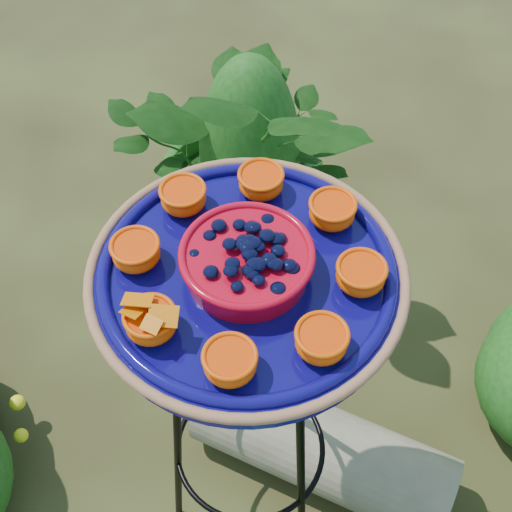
# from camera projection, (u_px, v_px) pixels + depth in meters

# --- Properties ---
(ground_plane) EXTENTS (20.00, 20.00, 0.00)m
(ground_plane) POSITION_uv_depth(u_px,v_px,m) (245.00, 478.00, 1.82)
(ground_plane) COLOR black
(ground_plane) RESTS_ON ground
(tripod_stand) EXTENTS (0.41, 0.41, 0.90)m
(tripod_stand) POSITION_uv_depth(u_px,v_px,m) (249.00, 397.00, 1.36)
(tripod_stand) COLOR black
(tripod_stand) RESTS_ON ground
(feeder_dish) EXTENTS (0.58, 0.58, 0.11)m
(feeder_dish) POSITION_uv_depth(u_px,v_px,m) (247.00, 273.00, 1.05)
(feeder_dish) COLOR #0B085D
(feeder_dish) RESTS_ON tripod_stand
(driftwood_log) EXTENTS (0.67, 0.32, 0.21)m
(driftwood_log) POSITION_uv_depth(u_px,v_px,m) (323.00, 449.00, 1.76)
(driftwood_log) COLOR gray
(driftwood_log) RESTS_ON ground
(shrub_back_left) EXTENTS (0.84, 0.78, 0.77)m
(shrub_back_left) POSITION_uv_depth(u_px,v_px,m) (250.00, 154.00, 2.01)
(shrub_back_left) COLOR #154412
(shrub_back_left) RESTS_ON ground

